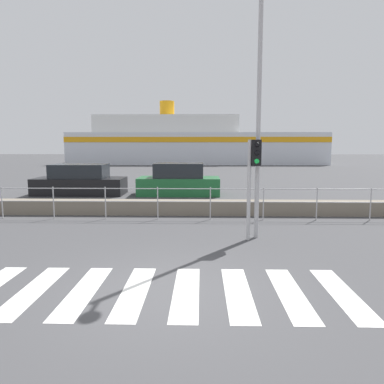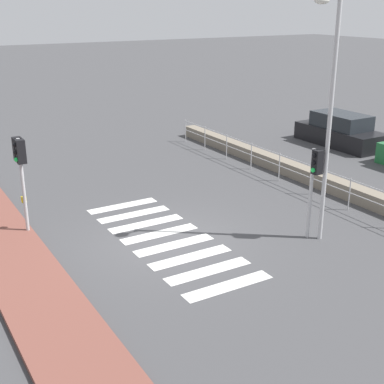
{
  "view_description": "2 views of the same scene",
  "coord_description": "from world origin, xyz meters",
  "px_view_note": "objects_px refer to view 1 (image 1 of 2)",
  "views": [
    {
      "loc": [
        0.59,
        -6.23,
        2.58
      ],
      "look_at": [
        0.38,
        2.0,
        1.5
      ],
      "focal_mm": 35.0,
      "sensor_mm": 36.0,
      "label": 1
    },
    {
      "loc": [
        12.4,
        -6.58,
        6.45
      ],
      "look_at": [
        -0.36,
        1.0,
        1.2
      ],
      "focal_mm": 50.0,
      "sensor_mm": 36.0,
      "label": 2
    }
  ],
  "objects_px": {
    "streetlamp": "(260,84)",
    "ferry_boat": "(191,143)",
    "parked_car_green": "(179,181)",
    "traffic_light_far": "(254,167)",
    "parked_car_black": "(80,182)"
  },
  "relations": [
    {
      "from": "streetlamp",
      "to": "ferry_boat",
      "type": "xyz_separation_m",
      "value": [
        -2.85,
        37.24,
        -1.57
      ]
    },
    {
      "from": "parked_car_green",
      "to": "ferry_boat",
      "type": "bearing_deg",
      "value": 90.42
    },
    {
      "from": "streetlamp",
      "to": "ferry_boat",
      "type": "relative_size",
      "value": 0.22
    },
    {
      "from": "traffic_light_far",
      "to": "ferry_boat",
      "type": "xyz_separation_m",
      "value": [
        -2.71,
        37.37,
        0.55
      ]
    },
    {
      "from": "ferry_boat",
      "to": "parked_car_black",
      "type": "xyz_separation_m",
      "value": [
        -4.79,
        -28.62,
        -1.87
      ]
    },
    {
      "from": "traffic_light_far",
      "to": "parked_car_black",
      "type": "relative_size",
      "value": 0.6
    },
    {
      "from": "streetlamp",
      "to": "parked_car_green",
      "type": "relative_size",
      "value": 1.67
    },
    {
      "from": "ferry_boat",
      "to": "parked_car_black",
      "type": "height_order",
      "value": "ferry_boat"
    },
    {
      "from": "traffic_light_far",
      "to": "parked_car_black",
      "type": "distance_m",
      "value": 11.59
    },
    {
      "from": "parked_car_black",
      "to": "ferry_boat",
      "type": "bearing_deg",
      "value": 80.5
    },
    {
      "from": "ferry_boat",
      "to": "parked_car_green",
      "type": "relative_size",
      "value": 7.7
    },
    {
      "from": "parked_car_green",
      "to": "parked_car_black",
      "type": "bearing_deg",
      "value": 180.0
    },
    {
      "from": "parked_car_black",
      "to": "parked_car_green",
      "type": "height_order",
      "value": "parked_car_green"
    },
    {
      "from": "traffic_light_far",
      "to": "parked_car_green",
      "type": "distance_m",
      "value": 9.19
    },
    {
      "from": "ferry_boat",
      "to": "parked_car_green",
      "type": "bearing_deg",
      "value": -89.58
    }
  ]
}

